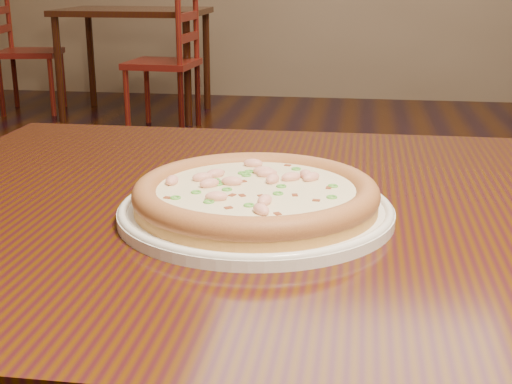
# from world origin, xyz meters

# --- Properties ---
(hero_table) EXTENTS (1.20, 0.80, 0.75)m
(hero_table) POSITION_xyz_m (-0.04, -0.55, 0.65)
(hero_table) COLOR black
(hero_table) RESTS_ON ground
(plate) EXTENTS (0.31, 0.31, 0.02)m
(plate) POSITION_xyz_m (-0.16, -0.60, 0.76)
(plate) COLOR white
(plate) RESTS_ON hero_table
(pizza) EXTENTS (0.28, 0.28, 0.03)m
(pizza) POSITION_xyz_m (-0.16, -0.60, 0.78)
(pizza) COLOR tan
(pizza) RESTS_ON plate
(bg_table_left) EXTENTS (1.00, 0.70, 0.75)m
(bg_table_left) POSITION_xyz_m (-1.65, 3.59, 0.65)
(bg_table_left) COLOR black
(bg_table_left) RESTS_ON ground
(chair_a) EXTENTS (0.49, 0.49, 0.95)m
(chair_a) POSITION_xyz_m (-2.50, 3.60, 0.44)
(chair_a) COLOR maroon
(chair_a) RESTS_ON ground
(chair_b) EXTENTS (0.45, 0.45, 0.95)m
(chair_b) POSITION_xyz_m (-1.27, 3.14, 0.44)
(chair_b) COLOR maroon
(chair_b) RESTS_ON ground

